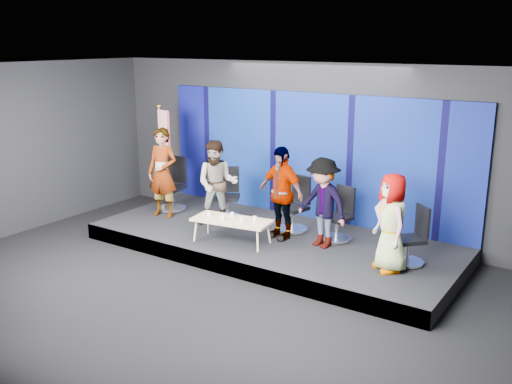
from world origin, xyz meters
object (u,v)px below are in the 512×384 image
Objects in this scene: chair_a at (172,192)px; mug_e at (255,219)px; chair_c at (295,213)px; panelist_d at (323,203)px; panelist_a at (163,173)px; coffee_table at (232,221)px; flag_stand at (163,153)px; mug_c at (232,215)px; panelist_b at (217,184)px; mug_b at (223,217)px; chair_d at (339,223)px; mug_a at (209,213)px; chair_e at (411,245)px; chair_b at (228,202)px; panelist_c at (281,193)px; mug_d at (242,219)px; panelist_e at (391,223)px.

chair_a is 13.55× the size of mug_e.
panelist_d is at bearing -17.85° from chair_c.
panelist_a reaches higher than coffee_table.
mug_c is at bearing -8.09° from flag_stand.
chair_a is at bearing 138.71° from panelist_b.
panelist_a is at bearing 162.53° from mug_b.
chair_d is at bearing -5.02° from chair_a.
panelist_a is (0.18, -0.48, 0.56)m from chair_a.
panelist_b is at bearing 115.31° from mug_a.
chair_c is 1.11m from mug_e.
flag_stand is (-4.28, -0.05, 0.87)m from chair_d.
chair_c is 12.41× the size of mug_b.
chair_d reaches higher than chair_e.
chair_b is (1.39, 0.16, -0.03)m from chair_a.
panelist_c is at bearing 48.84° from mug_b.
chair_d is at bearing 38.32° from mug_b.
chair_d reaches higher than mug_a.
chair_a reaches higher than coffee_table.
chair_d reaches higher than mug_b.
chair_c reaches higher than mug_e.
mug_d reaches higher than coffee_table.
panelist_b is at bearing -163.90° from panelist_d.
chair_a is 1.40m from chair_b.
panelist_d is at bearing 13.05° from panelist_c.
panelist_e reaches higher than chair_a.
coffee_table is at bearing -67.86° from panelist_b.
mug_c reaches higher than coffee_table.
coffee_table is 17.87× the size of mug_c.
chair_b is 12.43× the size of mug_e.
panelist_a is 1.74× the size of chair_c.
chair_a reaches higher than mug_d.
coffee_table is (2.16, -0.53, -0.53)m from panelist_a.
flag_stand is at bearing -140.03° from chair_e.
panelist_a is 22.33× the size of mug_a.
panelist_d is 1.69m from coffee_table.
panelist_a reaches higher than chair_b.
mug_e is at bearing -122.72° from chair_e.
panelist_d is at bearing -133.88° from chair_e.
mug_a is 0.98× the size of mug_d.
panelist_e is (2.27, -0.88, 0.45)m from chair_c.
panelist_a reaches higher than panelist_d.
chair_c is 0.48× the size of flag_stand.
chair_e is 5.89m from flag_stand.
chair_e is (5.43, -0.21, -0.05)m from chair_a.
mug_d is at bearing -135.19° from mug_e.
chair_d is at bearing 43.01° from mug_d.
panelist_a is 1.89× the size of chair_e.
panelist_d reaches higher than chair_c.
mug_e is (2.74, -0.86, 0.11)m from chair_a.
mug_c and mug_d have the same top height.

